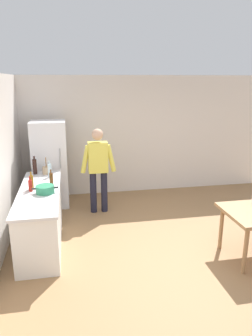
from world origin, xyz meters
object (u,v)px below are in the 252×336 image
(refrigerator, at_px, (50,164))
(cooking_pot, at_px, (45,189))
(bottle_oil_amber, at_px, (31,182))
(utensil_jar, at_px, (45,170))
(bottle_beer_brown, at_px, (51,178))
(bottle_water_clear, at_px, (50,170))
(person, at_px, (98,165))
(bottle_sauce_red, at_px, (30,185))
(bottle_wine_dark, at_px, (35,166))

(refrigerator, relative_size, cooking_pot, 4.50)
(bottle_oil_amber, bearing_deg, utensil_jar, 78.02)
(utensil_jar, relative_size, bottle_beer_brown, 1.23)
(bottle_water_clear, bearing_deg, bottle_oil_amber, -113.36)
(bottle_water_clear, bearing_deg, person, 21.48)
(person, height_order, utensil_jar, person)
(bottle_water_clear, distance_m, bottle_sauce_red, 0.77)
(refrigerator, bearing_deg, person, -30.23)
(bottle_sauce_red, bearing_deg, person, 42.48)
(cooking_pot, relative_size, bottle_water_clear, 1.33)
(bottle_water_clear, bearing_deg, bottle_sauce_red, -110.34)
(bottle_water_clear, bearing_deg, bottle_beer_brown, -84.46)
(cooking_pot, distance_m, bottle_water_clear, 0.85)
(cooking_pot, xyz_separation_m, bottle_sauce_red, (-0.23, 0.13, 0.04))
(bottle_water_clear, height_order, bottle_sauce_red, bottle_water_clear)
(cooking_pot, distance_m, utensil_jar, 1.05)
(bottle_beer_brown, xyz_separation_m, bottle_sauce_red, (-0.31, -0.28, -0.01))
(refrigerator, height_order, bottle_water_clear, refrigerator)
(bottle_wine_dark, height_order, bottle_sauce_red, bottle_wine_dark)
(bottle_beer_brown, distance_m, bottle_sauce_red, 0.41)
(refrigerator, height_order, bottle_oil_amber, refrigerator)
(cooking_pot, bearing_deg, bottle_wine_dark, 102.71)
(refrigerator, xyz_separation_m, bottle_oil_amber, (-0.22, -1.51, 0.12))
(person, bearing_deg, bottle_wine_dark, -174.87)
(bottle_wine_dark, bearing_deg, refrigerator, 69.91)
(utensil_jar, xyz_separation_m, bottle_sauce_red, (-0.18, -0.92, 0.02))
(bottle_wine_dark, height_order, bottle_oil_amber, bottle_wine_dark)
(cooking_pot, bearing_deg, refrigerator, 90.18)
(utensil_jar, distance_m, bottle_oil_amber, 0.82)
(refrigerator, relative_size, utensil_jar, 5.62)
(refrigerator, xyz_separation_m, cooking_pot, (0.01, -1.76, 0.06))
(person, bearing_deg, utensil_jar, -171.08)
(person, xyz_separation_m, bottle_water_clear, (-0.91, -0.36, 0.05))
(utensil_jar, xyz_separation_m, bottle_beer_brown, (0.13, -0.64, 0.03))
(bottle_beer_brown, height_order, bottle_sauce_red, bottle_beer_brown)
(person, xyz_separation_m, bottle_oil_amber, (-1.17, -0.96, 0.04))
(refrigerator, height_order, cooking_pot, refrigerator)
(refrigerator, height_order, person, refrigerator)
(utensil_jar, relative_size, bottle_sauce_red, 1.33)
(cooking_pot, xyz_separation_m, utensil_jar, (-0.05, 1.05, 0.02))
(cooking_pot, height_order, bottle_water_clear, bottle_water_clear)
(person, distance_m, utensil_jar, 1.01)
(bottle_wine_dark, xyz_separation_m, bottle_water_clear, (0.28, -0.25, -0.02))
(bottle_beer_brown, bearing_deg, utensil_jar, 101.67)
(bottle_wine_dark, bearing_deg, person, 5.13)
(refrigerator, bearing_deg, bottle_oil_amber, -98.23)
(utensil_jar, bearing_deg, cooking_pot, -87.05)
(person, xyz_separation_m, cooking_pot, (-0.94, -1.20, -0.02))
(bottle_wine_dark, xyz_separation_m, bottle_oil_amber, (0.02, -0.85, -0.03))
(cooking_pot, bearing_deg, bottle_beer_brown, 78.90)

